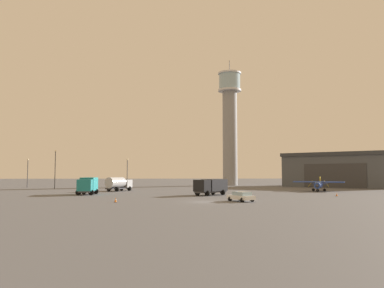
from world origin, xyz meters
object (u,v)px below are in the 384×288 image
at_px(control_tower, 230,120).
at_px(truck_box_black, 211,186).
at_px(light_post_north, 28,170).
at_px(airplane_blue, 319,185).
at_px(car_white, 241,196).
at_px(traffic_cone_mid_apron, 116,200).
at_px(light_post_east, 55,166).
at_px(truck_fuel_tanker_silver, 118,183).
at_px(truck_box_teal, 88,185).
at_px(traffic_cone_near_left, 337,195).
at_px(light_post_west, 127,170).

relative_size(control_tower, truck_box_black, 5.96).
bearing_deg(light_post_north, airplane_blue, -18.03).
xyz_separation_m(car_white, light_post_north, (-48.52, 51.16, 3.92)).
relative_size(airplane_blue, traffic_cone_mid_apron, 15.40).
height_order(light_post_east, traffic_cone_mid_apron, light_post_east).
bearing_deg(traffic_cone_mid_apron, truck_fuel_tanker_silver, 97.44).
distance_m(truck_fuel_tanker_silver, truck_box_teal, 13.51).
height_order(truck_box_black, light_post_east, light_post_east).
bearing_deg(airplane_blue, traffic_cone_near_left, 15.40).
height_order(truck_fuel_tanker_silver, truck_box_black, truck_fuel_tanker_silver).
bearing_deg(airplane_blue, truck_fuel_tanker_silver, -67.90).
distance_m(car_white, light_post_east, 59.82).
height_order(truck_fuel_tanker_silver, traffic_cone_near_left, truck_fuel_tanker_silver).
distance_m(car_white, traffic_cone_near_left, 21.92).
bearing_deg(truck_fuel_tanker_silver, truck_box_black, -98.86).
distance_m(truck_box_teal, light_post_west, 30.70).
bearing_deg(traffic_cone_mid_apron, control_tower, 69.35).
height_order(airplane_blue, truck_fuel_tanker_silver, airplane_blue).
relative_size(truck_box_teal, light_post_east, 0.61).
height_order(light_post_north, traffic_cone_mid_apron, light_post_north).
distance_m(light_post_east, traffic_cone_mid_apron, 50.73).
bearing_deg(light_post_north, truck_box_black, -38.24).
bearing_deg(traffic_cone_near_left, light_post_east, 150.23).
xyz_separation_m(truck_box_teal, light_post_east, (-13.99, 26.44, 3.95)).
bearing_deg(light_post_east, truck_box_teal, -62.11).
bearing_deg(car_white, control_tower, -34.83).
bearing_deg(light_post_east, traffic_cone_mid_apron, -64.25).
relative_size(truck_box_teal, truck_box_black, 0.89).
bearing_deg(light_post_east, control_tower, 25.46).
distance_m(truck_fuel_tanker_silver, car_white, 38.05).
xyz_separation_m(light_post_west, traffic_cone_mid_apron, (4.34, -49.35, -4.33)).
xyz_separation_m(airplane_blue, car_white, (-21.76, -28.28, -0.72)).
distance_m(truck_box_black, traffic_cone_mid_apron, 21.62).
relative_size(control_tower, traffic_cone_mid_apron, 60.77).
xyz_separation_m(truck_box_teal, light_post_west, (3.58, 30.35, 2.90)).
relative_size(control_tower, truck_fuel_tanker_silver, 5.89).
bearing_deg(car_white, airplane_blue, -65.47).
height_order(light_post_west, traffic_cone_mid_apron, light_post_west).
height_order(truck_fuel_tanker_silver, truck_box_teal, truck_box_teal).
relative_size(truck_box_black, light_post_east, 0.69).
bearing_deg(control_tower, light_post_north, -164.02).
distance_m(control_tower, truck_box_black, 56.65).
height_order(traffic_cone_near_left, traffic_cone_mid_apron, traffic_cone_mid_apron).
xyz_separation_m(truck_box_teal, car_white, (25.40, -18.31, -1.01)).
height_order(car_white, light_post_west, light_post_west).
distance_m(truck_box_black, car_white, 15.45).
bearing_deg(traffic_cone_near_left, airplane_blue, 79.34).
bearing_deg(control_tower, light_post_east, -154.54).
xyz_separation_m(light_post_west, traffic_cone_near_left, (40.43, -37.09, -4.38)).
bearing_deg(airplane_blue, light_post_east, -79.01).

